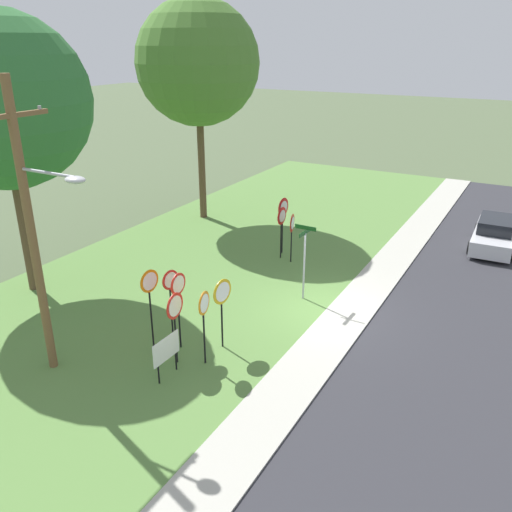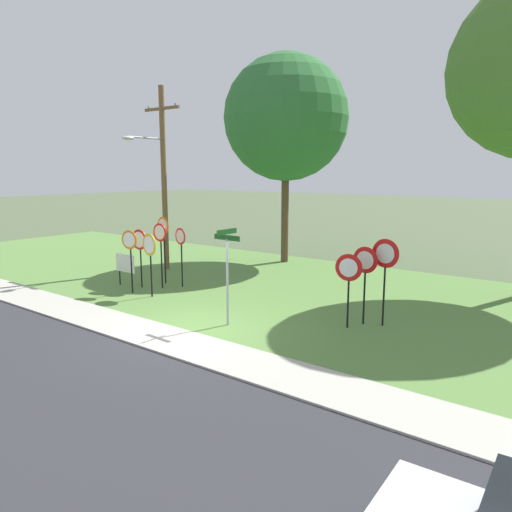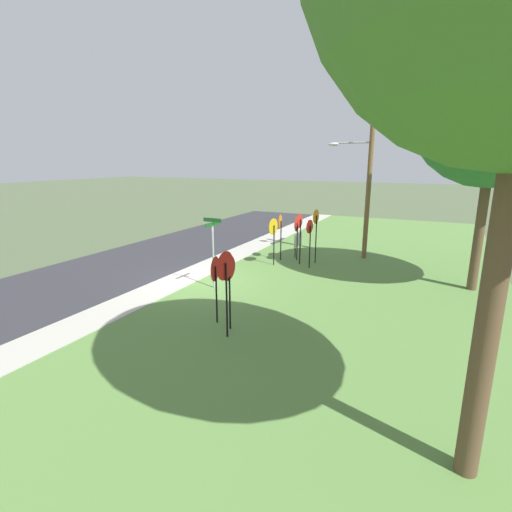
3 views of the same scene
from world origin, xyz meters
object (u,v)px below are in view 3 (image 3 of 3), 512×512
object	(u,v)px
stop_sign_center_tall	(297,228)
street_name_post	(213,247)
yield_sign_far_left	(215,274)
utility_pole	(366,172)
stop_sign_far_right	(310,234)
yield_sign_near_left	(225,273)
stop_sign_far_center	(300,228)
notice_board	(298,241)
stop_sign_far_left	(316,225)
stop_sign_near_right	(281,227)
oak_tree_left	(498,104)
yield_sign_near_right	(228,275)
stop_sign_near_left	(273,231)

from	to	relation	value
stop_sign_center_tall	street_name_post	size ratio (longest dim) A/B	0.80
yield_sign_far_left	utility_pole	distance (m)	11.11
stop_sign_far_right	yield_sign_near_left	world-z (taller)	yield_sign_near_left
stop_sign_far_center	yield_sign_far_left	xyz separation A→B (m)	(7.82, -0.04, -0.23)
yield_sign_near_left	street_name_post	xyz separation A→B (m)	(-3.64, -2.64, -0.23)
yield_sign_far_left	notice_board	distance (m)	9.29
stop_sign_far_left	yield_sign_far_left	size ratio (longest dim) A/B	1.25
stop_sign_far_center	utility_pole	bearing A→B (deg)	136.27
yield_sign_near_left	yield_sign_far_left	distance (m)	1.13
stop_sign_near_right	street_name_post	size ratio (longest dim) A/B	0.83
notice_board	oak_tree_left	world-z (taller)	oak_tree_left
notice_board	stop_sign_far_right	bearing A→B (deg)	33.95
stop_sign_center_tall	yield_sign_near_right	distance (m)	8.81
stop_sign_near_left	yield_sign_far_left	bearing A→B (deg)	16.37
yield_sign_near_right	yield_sign_far_left	world-z (taller)	yield_sign_near_right
stop_sign_center_tall	yield_sign_far_left	distance (m)	8.55
street_name_post	yield_sign_near_left	bearing A→B (deg)	37.94
stop_sign_near_left	stop_sign_far_center	xyz separation A→B (m)	(-0.67, 1.11, 0.15)
yield_sign_near_left	utility_pole	bearing A→B (deg)	176.10
stop_sign_far_center	yield_sign_far_left	size ratio (longest dim) A/B	1.17
stop_sign_far_right	notice_board	world-z (taller)	stop_sign_far_right
stop_sign_near_right	utility_pole	distance (m)	5.09
stop_sign_near_left	street_name_post	bearing A→B (deg)	-2.57
utility_pole	stop_sign_far_right	bearing A→B (deg)	-31.51
stop_sign_near_left	stop_sign_far_right	distance (m)	1.76
notice_board	stop_sign_near_right	bearing A→B (deg)	-27.56
stop_sign_center_tall	yield_sign_far_left	size ratio (longest dim) A/B	1.05
notice_board	yield_sign_near_right	bearing A→B (deg)	7.68
stop_sign_far_right	yield_sign_near_left	xyz separation A→B (m)	(8.12, 0.11, 0.26)
stop_sign_near_left	stop_sign_far_center	world-z (taller)	stop_sign_far_center
stop_sign_near_right	stop_sign_far_left	size ratio (longest dim) A/B	0.87
stop_sign_far_center	utility_pole	size ratio (longest dim) A/B	0.31
stop_sign_near_right	stop_sign_far_left	xyz separation A→B (m)	(-0.16, 1.79, 0.25)
notice_board	stop_sign_far_left	bearing A→B (deg)	54.16
stop_sign_far_left	stop_sign_far_right	xyz separation A→B (m)	(0.96, -0.00, -0.29)
yield_sign_far_left	utility_pole	world-z (taller)	utility_pole
stop_sign_near_right	stop_sign_near_left	bearing A→B (deg)	-7.65
stop_sign_near_left	notice_board	distance (m)	2.31
stop_sign_near_right	notice_board	distance (m)	1.48
stop_sign_near_right	stop_sign_far_right	xyz separation A→B (m)	(0.79, 1.79, -0.04)
stop_sign_far_center	notice_board	distance (m)	1.82
stop_sign_center_tall	yield_sign_near_right	size ratio (longest dim) A/B	0.98
stop_sign_far_left	stop_sign_center_tall	size ratio (longest dim) A/B	1.18
stop_sign_far_left	yield_sign_near_right	world-z (taller)	stop_sign_far_left
stop_sign_near_right	stop_sign_far_left	distance (m)	1.82
stop_sign_far_center	yield_sign_near_left	distance (m)	8.59
yield_sign_near_left	stop_sign_near_left	bearing A→B (deg)	-161.68
street_name_post	yield_sign_near_right	bearing A→B (deg)	40.10
stop_sign_far_right	notice_board	bearing A→B (deg)	-137.07
stop_sign_far_left	stop_sign_far_center	world-z (taller)	stop_sign_far_left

